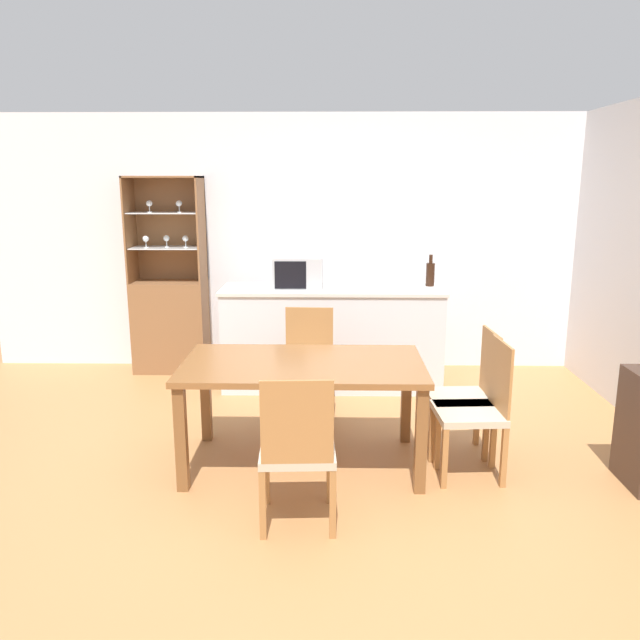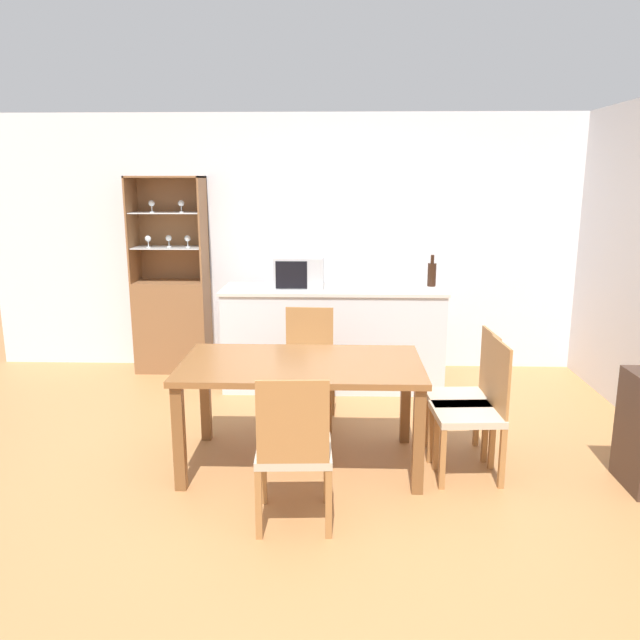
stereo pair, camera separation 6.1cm
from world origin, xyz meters
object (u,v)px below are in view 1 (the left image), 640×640
display_cabinet (171,313)px  dining_chair_side_right_near (476,410)px  dining_table (303,375)px  microwave (298,272)px  dining_chair_side_right_far (467,395)px  dining_chair_head_far (308,367)px  wine_bottle (430,274)px  dining_chair_head_near (297,450)px

display_cabinet → dining_chair_side_right_near: bearing=-41.6°
dining_table → microwave: (-0.12, 1.68, 0.44)m
dining_table → dining_chair_side_right_far: dining_chair_side_right_far is taller
dining_chair_side_right_far → dining_chair_side_right_near: (0.00, -0.27, 0.00)m
dining_table → display_cabinet: bearing=123.8°
dining_chair_head_far → wine_bottle: size_ratio=3.10×
dining_chair_side_right_near → wine_bottle: 2.01m
dining_chair_side_right_near → wine_bottle: size_ratio=3.10×
display_cabinet → dining_chair_side_right_far: display_cabinet is taller
display_cabinet → microwave: size_ratio=4.39×
dining_chair_head_far → dining_chair_side_right_far: (1.13, -0.64, 0.00)m
dining_chair_head_far → microwave: bearing=-79.8°
dining_table → dining_chair_head_near: size_ratio=1.77×
display_cabinet → dining_chair_head_near: display_cabinet is taller
dining_chair_side_right_far → microwave: (-1.25, 1.54, 0.63)m
display_cabinet → dining_chair_head_far: bearing=-43.6°
dining_chair_head_near → wine_bottle: 2.86m
dining_table → wine_bottle: wine_bottle is taller
microwave → wine_bottle: bearing=5.1°
dining_chair_side_right_far → dining_chair_side_right_near: same height
wine_bottle → dining_chair_head_far: bearing=-137.6°
display_cabinet → dining_chair_side_right_near: display_cabinet is taller
dining_chair_side_right_near → wine_bottle: wine_bottle is taller
dining_chair_head_near → microwave: (-0.12, 2.46, 0.63)m
microwave → dining_chair_head_far: bearing=-82.4°
display_cabinet → dining_chair_head_far: (1.44, -1.37, -0.14)m
dining_chair_head_near → dining_chair_side_right_far: size_ratio=1.00×
dining_chair_side_right_far → dining_chair_head_far: bearing=57.0°
microwave → wine_bottle: size_ratio=1.52×
display_cabinet → dining_chair_head_far: 1.99m
microwave → dining_chair_head_near: bearing=-87.2°
dining_chair_head_near → dining_chair_side_right_near: 1.30m
dining_chair_head_far → dining_table: bearing=92.5°
dining_chair_side_right_near → dining_chair_side_right_far: bearing=-3.4°
display_cabinet → wine_bottle: display_cabinet is taller
dining_chair_side_right_far → dining_chair_side_right_near: bearing=176.5°
dining_chair_head_far → microwave: (-0.12, 0.90, 0.63)m
display_cabinet → dining_chair_side_right_near: (2.57, -2.28, -0.14)m
dining_chair_side_right_far → dining_chair_side_right_near: 0.27m
dining_chair_head_far → wine_bottle: wine_bottle is taller
dining_table → microwave: 1.74m
dining_chair_side_right_far → wine_bottle: wine_bottle is taller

